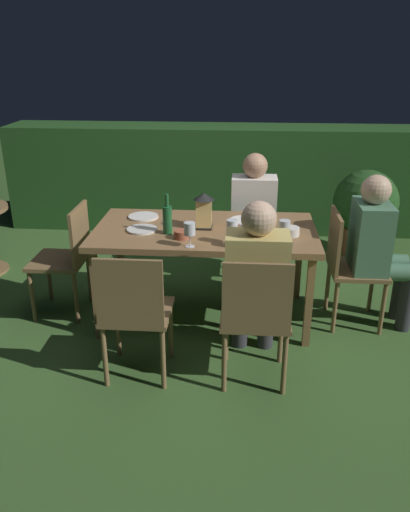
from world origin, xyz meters
TOP-DOWN VIEW (x-y plane):
  - ground_plane at (0.00, 0.00)m, footprint 16.00×16.00m
  - dining_table at (0.00, 0.00)m, footprint 1.63×0.88m
  - chair_head_far at (1.06, 0.00)m, footprint 0.40×0.42m
  - person_in_green at (1.26, 0.00)m, footprint 0.48×0.38m
  - chair_head_near at (-1.06, 0.00)m, footprint 0.40×0.42m
  - chair_side_left_b at (0.37, -0.83)m, footprint 0.42×0.40m
  - person_in_mustard at (0.37, -0.64)m, footprint 0.38×0.47m
  - chair_side_right_b at (0.37, 0.83)m, footprint 0.42×0.40m
  - person_in_cream at (0.37, 0.64)m, footprint 0.38×0.47m
  - chair_side_left_a at (-0.37, -0.83)m, footprint 0.42×0.40m
  - lantern_centerpiece at (-0.01, 0.02)m, footprint 0.15×0.15m
  - green_bottle_on_table at (-0.26, -0.12)m, footprint 0.07×0.07m
  - wine_glass_a at (0.20, -0.29)m, footprint 0.08×0.08m
  - wine_glass_b at (0.55, -0.28)m, footprint 0.08×0.08m
  - wine_glass_c at (0.30, -0.37)m, footprint 0.08×0.08m
  - wine_glass_d at (-0.07, -0.37)m, footprint 0.08×0.08m
  - plate_a at (-0.50, 0.22)m, footprint 0.23×0.23m
  - plate_b at (0.29, 0.18)m, footprint 0.23×0.23m
  - plate_c at (-0.45, -0.07)m, footprint 0.22×0.22m
  - bowl_olives at (-0.15, -0.21)m, footprint 0.11×0.11m
  - bowl_bread at (0.62, -0.10)m, footprint 0.12×0.12m
  - bowl_salad at (0.36, -0.18)m, footprint 0.17×0.17m
  - hedge_backdrop at (0.00, 2.19)m, footprint 4.75×0.61m
  - potted_plant_by_hedge at (1.47, 1.39)m, footprint 0.63×0.63m

SIDE VIEW (x-z plane):
  - ground_plane at x=0.00m, z-range 0.00..0.00m
  - chair_head_far at x=1.06m, z-range 0.05..0.92m
  - chair_head_near at x=-1.06m, z-range 0.05..0.92m
  - chair_side_left_b at x=0.37m, z-range 0.05..0.92m
  - chair_side_right_b at x=0.37m, z-range 0.05..0.92m
  - chair_side_left_a at x=-0.37m, z-range 0.05..0.92m
  - potted_plant_by_hedge at x=1.47m, z-range 0.07..0.93m
  - hedge_backdrop at x=0.00m, z-range 0.00..1.15m
  - person_in_green at x=1.26m, z-range 0.06..1.21m
  - person_in_mustard at x=0.37m, z-range 0.06..1.21m
  - person_in_cream at x=0.37m, z-range 0.06..1.21m
  - dining_table at x=0.00m, z-range 0.31..1.03m
  - plate_a at x=-0.50m, z-range 0.73..0.74m
  - plate_b at x=0.29m, z-range 0.73..0.74m
  - plate_c at x=-0.45m, z-range 0.73..0.74m
  - bowl_salad at x=0.36m, z-range 0.73..0.79m
  - bowl_olives at x=-0.15m, z-range 0.73..0.79m
  - bowl_bread at x=0.62m, z-range 0.73..0.79m
  - green_bottle_on_table at x=-0.26m, z-range 0.69..0.98m
  - wine_glass_a at x=0.20m, z-range 0.76..0.93m
  - wine_glass_b at x=0.55m, z-range 0.76..0.93m
  - wine_glass_c at x=0.30m, z-range 0.76..0.93m
  - wine_glass_d at x=-0.07m, z-range 0.76..0.93m
  - lantern_centerpiece at x=-0.01m, z-range 0.74..1.01m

